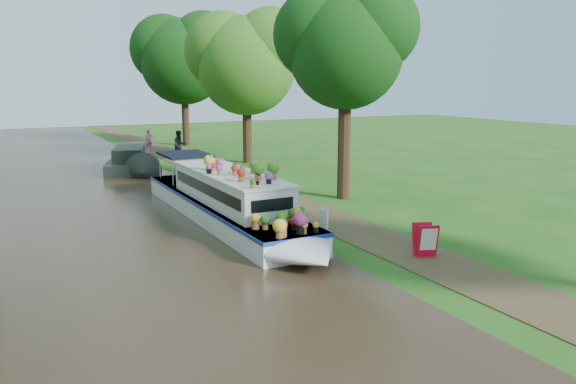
% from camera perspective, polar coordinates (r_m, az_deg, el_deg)
% --- Properties ---
extents(ground, '(100.00, 100.00, 0.00)m').
position_cam_1_polar(ground, '(20.26, 1.25, -3.20)').
color(ground, '#1F4D13').
rests_on(ground, ground).
extents(canal_water, '(10.00, 100.00, 0.02)m').
position_cam_1_polar(canal_water, '(18.23, -15.57, -5.23)').
color(canal_water, black).
rests_on(canal_water, ground).
extents(towpath, '(2.20, 100.00, 0.03)m').
position_cam_1_polar(towpath, '(20.84, 4.14, -2.77)').
color(towpath, '#44351F').
rests_on(towpath, ground).
extents(plant_boat, '(2.29, 13.52, 2.27)m').
position_cam_1_polar(plant_boat, '(20.12, -5.92, -0.86)').
color(plant_boat, white).
rests_on(plant_boat, canal_water).
extents(tree_near_overhang, '(5.52, 5.28, 8.99)m').
position_cam_1_polar(tree_near_overhang, '(24.25, 5.81, 14.85)').
color(tree_near_overhang, black).
rests_on(tree_near_overhang, ground).
extents(tree_near_mid, '(6.90, 6.60, 9.40)m').
position_cam_1_polar(tree_near_mid, '(35.18, -4.35, 13.45)').
color(tree_near_mid, black).
rests_on(tree_near_mid, ground).
extents(tree_near_far, '(7.59, 7.26, 10.30)m').
position_cam_1_polar(tree_near_far, '(45.35, -10.65, 13.56)').
color(tree_near_far, black).
rests_on(tree_near_far, ground).
extents(second_boat, '(3.77, 7.42, 1.36)m').
position_cam_1_polar(second_boat, '(33.38, -15.77, 3.06)').
color(second_boat, black).
rests_on(second_boat, canal_water).
extents(sandwich_board, '(0.66, 0.68, 0.97)m').
position_cam_1_polar(sandwich_board, '(16.80, 13.78, -4.91)').
color(sandwich_board, red).
rests_on(sandwich_board, towpath).
extents(pedestrian_pink, '(0.62, 0.46, 1.55)m').
position_cam_1_polar(pedestrian_pink, '(42.42, -13.96, 5.15)').
color(pedestrian_pink, '#E85FB5').
rests_on(pedestrian_pink, towpath).
extents(pedestrian_dark, '(0.99, 0.81, 1.90)m').
position_cam_1_polar(pedestrian_dark, '(36.88, -10.95, 4.68)').
color(pedestrian_dark, black).
rests_on(pedestrian_dark, towpath).
extents(verge_plant, '(0.41, 0.39, 0.37)m').
position_cam_1_polar(verge_plant, '(24.37, -5.68, -0.34)').
color(verge_plant, '#1C5E24').
rests_on(verge_plant, ground).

